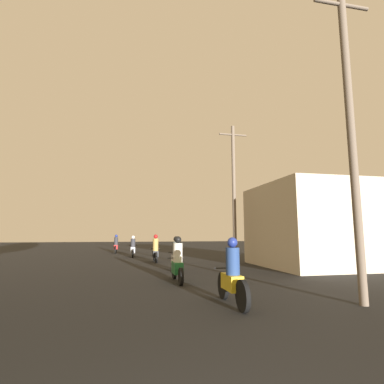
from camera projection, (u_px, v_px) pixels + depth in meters
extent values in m
cylinder|color=black|center=(223.00, 285.00, 7.63)|extent=(0.10, 0.67, 0.67)
cylinder|color=black|center=(243.00, 296.00, 6.33)|extent=(0.10, 0.67, 0.67)
cube|color=gold|center=(232.00, 282.00, 7.00)|extent=(0.30, 0.80, 0.36)
cylinder|color=black|center=(226.00, 268.00, 7.46)|extent=(0.60, 0.04, 0.04)
cylinder|color=navy|center=(233.00, 261.00, 6.99)|extent=(0.32, 0.32, 0.62)
sphere|color=navy|center=(232.00, 242.00, 7.05)|extent=(0.24, 0.24, 0.24)
cylinder|color=black|center=(174.00, 271.00, 10.96)|extent=(0.10, 0.56, 0.56)
cylinder|color=black|center=(181.00, 277.00, 9.56)|extent=(0.10, 0.56, 0.56)
cube|color=#1E6B33|center=(177.00, 268.00, 10.29)|extent=(0.30, 0.79, 0.39)
cylinder|color=black|center=(175.00, 258.00, 10.78)|extent=(0.60, 0.04, 0.04)
cylinder|color=silver|center=(178.00, 253.00, 10.28)|extent=(0.32, 0.32, 0.64)
sphere|color=black|center=(178.00, 240.00, 10.34)|extent=(0.24, 0.24, 0.24)
cylinder|color=black|center=(173.00, 262.00, 13.97)|extent=(0.10, 0.64, 0.64)
cylinder|color=black|center=(178.00, 265.00, 12.52)|extent=(0.10, 0.64, 0.64)
cube|color=silver|center=(176.00, 259.00, 13.27)|extent=(0.30, 0.83, 0.36)
cylinder|color=black|center=(174.00, 252.00, 13.78)|extent=(0.60, 0.04, 0.04)
cylinder|color=#4C514C|center=(176.00, 249.00, 13.26)|extent=(0.32, 0.32, 0.60)
sphere|color=black|center=(176.00, 239.00, 13.31)|extent=(0.24, 0.24, 0.24)
cylinder|color=black|center=(154.00, 256.00, 18.04)|extent=(0.10, 0.59, 0.59)
cylinder|color=black|center=(156.00, 258.00, 16.82)|extent=(0.10, 0.59, 0.59)
cube|color=black|center=(155.00, 254.00, 17.45)|extent=(0.30, 0.81, 0.34)
cylinder|color=black|center=(155.00, 249.00, 17.89)|extent=(0.60, 0.04, 0.04)
cylinder|color=#B28E47|center=(156.00, 245.00, 17.45)|extent=(0.32, 0.32, 0.71)
sphere|color=#A51919|center=(156.00, 236.00, 17.51)|extent=(0.24, 0.24, 0.24)
cylinder|color=black|center=(133.00, 252.00, 21.72)|extent=(0.10, 0.58, 0.58)
cylinder|color=black|center=(133.00, 253.00, 20.39)|extent=(0.10, 0.58, 0.58)
cube|color=#ADADB2|center=(133.00, 250.00, 21.08)|extent=(0.30, 0.91, 0.41)
cylinder|color=black|center=(133.00, 245.00, 21.55)|extent=(0.60, 0.04, 0.04)
cylinder|color=#2D2D33|center=(133.00, 243.00, 21.06)|extent=(0.32, 0.32, 0.55)
sphere|color=silver|center=(133.00, 237.00, 21.11)|extent=(0.24, 0.24, 0.24)
cylinder|color=black|center=(116.00, 249.00, 26.06)|extent=(0.10, 0.63, 0.63)
cylinder|color=black|center=(115.00, 250.00, 24.71)|extent=(0.10, 0.63, 0.63)
cube|color=red|center=(116.00, 247.00, 25.41)|extent=(0.30, 0.71, 0.36)
cylinder|color=black|center=(116.00, 244.00, 25.89)|extent=(0.60, 0.04, 0.04)
cylinder|color=#2D2D33|center=(116.00, 241.00, 25.41)|extent=(0.32, 0.32, 0.64)
sphere|color=navy|center=(116.00, 236.00, 25.47)|extent=(0.24, 0.24, 0.24)
cube|color=beige|center=(306.00, 225.00, 15.14)|extent=(4.38, 5.74, 4.10)
cylinder|color=#6B5B4C|center=(351.00, 135.00, 7.45)|extent=(0.20, 0.20, 8.17)
cylinder|color=#6B5B4C|center=(341.00, 5.00, 7.94)|extent=(1.60, 0.10, 0.10)
cylinder|color=#6B5B4C|center=(234.00, 193.00, 16.48)|extent=(0.20, 0.20, 7.69)
cylinder|color=#6B5B4C|center=(233.00, 135.00, 16.94)|extent=(1.60, 0.10, 0.10)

